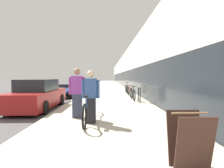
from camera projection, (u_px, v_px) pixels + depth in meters
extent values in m
cube|color=#B2AA99|center=(108.00, 87.00, 25.79)|extent=(4.64, 70.00, 0.15)
cube|color=beige|center=(146.00, 72.00, 33.85)|extent=(10.00, 70.00, 5.05)
cube|color=#1E2328|center=(121.00, 78.00, 33.79)|extent=(0.10, 63.00, 2.20)
torus|color=black|center=(92.00, 104.00, 6.93)|extent=(0.06, 0.72, 0.72)
torus|color=black|center=(84.00, 117.00, 4.75)|extent=(0.06, 0.72, 0.72)
cylinder|color=#2D56A8|center=(89.00, 103.00, 5.83)|extent=(0.04, 1.86, 0.04)
cylinder|color=#2D56A8|center=(87.00, 108.00, 5.40)|extent=(0.04, 1.10, 0.33)
cylinder|color=#2D56A8|center=(86.00, 101.00, 5.12)|extent=(0.03, 0.03, 0.30)
cube|color=black|center=(86.00, 96.00, 5.12)|extent=(0.11, 0.22, 0.05)
cylinder|color=#2D56A8|center=(91.00, 95.00, 6.74)|extent=(0.03, 0.03, 0.31)
cylinder|color=silver|center=(91.00, 91.00, 6.73)|extent=(0.52, 0.03, 0.03)
cube|color=black|center=(91.00, 110.00, 5.45)|extent=(0.30, 0.22, 0.79)
cube|color=#33518E|center=(91.00, 88.00, 5.42)|extent=(0.37, 0.22, 0.60)
cylinder|color=#33518E|center=(83.00, 89.00, 5.41)|extent=(0.09, 0.09, 0.57)
cylinder|color=#33518E|center=(98.00, 89.00, 5.42)|extent=(0.09, 0.09, 0.57)
sphere|color=beige|center=(91.00, 74.00, 5.40)|extent=(0.22, 0.22, 0.22)
cube|color=#33384C|center=(77.00, 106.00, 6.16)|extent=(0.32, 0.23, 0.84)
cube|color=#933D93|center=(77.00, 85.00, 6.13)|extent=(0.39, 0.23, 0.64)
cylinder|color=#933D93|center=(70.00, 86.00, 6.12)|extent=(0.10, 0.10, 0.61)
cylinder|color=#933D93|center=(84.00, 86.00, 6.14)|extent=(0.10, 0.10, 0.61)
sphere|color=#936B51|center=(77.00, 72.00, 6.11)|extent=(0.23, 0.23, 0.23)
cylinder|color=black|center=(140.00, 96.00, 9.50)|extent=(0.05, 0.05, 0.82)
cylinder|color=black|center=(138.00, 95.00, 10.05)|extent=(0.05, 0.05, 0.82)
cylinder|color=black|center=(139.00, 88.00, 9.76)|extent=(0.05, 0.55, 0.05)
torus|color=black|center=(132.00, 94.00, 11.23)|extent=(0.06, 0.71, 0.71)
torus|color=black|center=(134.00, 95.00, 10.20)|extent=(0.06, 0.71, 0.71)
cylinder|color=black|center=(133.00, 91.00, 10.71)|extent=(0.04, 0.87, 0.04)
cylinder|color=black|center=(133.00, 93.00, 10.51)|extent=(0.04, 0.53, 0.32)
cylinder|color=black|center=(134.00, 89.00, 10.37)|extent=(0.03, 0.03, 0.29)
cube|color=black|center=(134.00, 86.00, 10.37)|extent=(0.11, 0.22, 0.05)
cylinder|color=black|center=(132.00, 88.00, 11.13)|extent=(0.03, 0.03, 0.31)
cylinder|color=silver|center=(132.00, 86.00, 11.13)|extent=(0.52, 0.03, 0.03)
torus|color=black|center=(128.00, 91.00, 13.42)|extent=(0.05, 0.66, 0.66)
torus|color=black|center=(130.00, 93.00, 12.28)|extent=(0.05, 0.66, 0.66)
cylinder|color=red|center=(129.00, 89.00, 12.84)|extent=(0.04, 0.98, 0.04)
cylinder|color=red|center=(130.00, 91.00, 12.62)|extent=(0.04, 0.59, 0.30)
cylinder|color=red|center=(130.00, 88.00, 12.47)|extent=(0.03, 0.03, 0.27)
cube|color=black|center=(130.00, 86.00, 12.46)|extent=(0.11, 0.22, 0.05)
cylinder|color=red|center=(129.00, 87.00, 13.32)|extent=(0.03, 0.03, 0.29)
cylinder|color=silver|center=(129.00, 85.00, 13.31)|extent=(0.52, 0.03, 0.03)
torus|color=black|center=(126.00, 88.00, 15.76)|extent=(0.06, 0.75, 0.75)
torus|color=black|center=(127.00, 89.00, 14.75)|extent=(0.06, 0.75, 0.75)
cylinder|color=#B7BCC1|center=(127.00, 86.00, 15.25)|extent=(0.04, 0.86, 0.04)
cylinder|color=#B7BCC1|center=(127.00, 88.00, 15.05)|extent=(0.04, 0.52, 0.34)
cylinder|color=#B7BCC1|center=(127.00, 85.00, 14.92)|extent=(0.03, 0.03, 0.31)
cube|color=black|center=(127.00, 83.00, 14.91)|extent=(0.11, 0.22, 0.05)
cylinder|color=#B7BCC1|center=(126.00, 84.00, 15.66)|extent=(0.03, 0.03, 0.33)
cylinder|color=silver|center=(126.00, 82.00, 15.65)|extent=(0.52, 0.03, 0.03)
cube|color=#331E19|center=(195.00, 146.00, 2.55)|extent=(0.56, 0.20, 0.89)
cube|color=#331E19|center=(184.00, 137.00, 2.91)|extent=(0.56, 0.20, 0.89)
cylinder|color=#93704C|center=(190.00, 113.00, 2.71)|extent=(0.56, 0.03, 0.03)
cube|color=maroon|center=(38.00, 98.00, 8.63)|extent=(1.64, 4.36, 0.75)
cube|color=#1E2328|center=(38.00, 85.00, 8.60)|extent=(1.41, 2.18, 0.56)
cylinder|color=black|center=(34.00, 99.00, 9.93)|extent=(0.22, 0.60, 0.60)
cylinder|color=black|center=(61.00, 99.00, 9.96)|extent=(0.22, 0.60, 0.60)
cylinder|color=black|center=(8.00, 108.00, 7.31)|extent=(0.22, 0.60, 0.60)
cylinder|color=black|center=(44.00, 107.00, 7.35)|extent=(0.22, 0.60, 0.60)
ellipsoid|color=navy|center=(64.00, 91.00, 13.80)|extent=(1.62, 4.23, 0.57)
cube|color=#1E2328|center=(66.00, 86.00, 14.31)|extent=(1.14, 0.04, 0.26)
cylinder|color=black|center=(59.00, 92.00, 15.01)|extent=(0.22, 0.60, 0.60)
cylinder|color=black|center=(77.00, 92.00, 15.04)|extent=(0.22, 0.60, 0.60)
cylinder|color=black|center=(49.00, 95.00, 12.56)|extent=(0.22, 0.60, 0.60)
cylinder|color=black|center=(70.00, 95.00, 12.59)|extent=(0.22, 0.60, 0.60)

